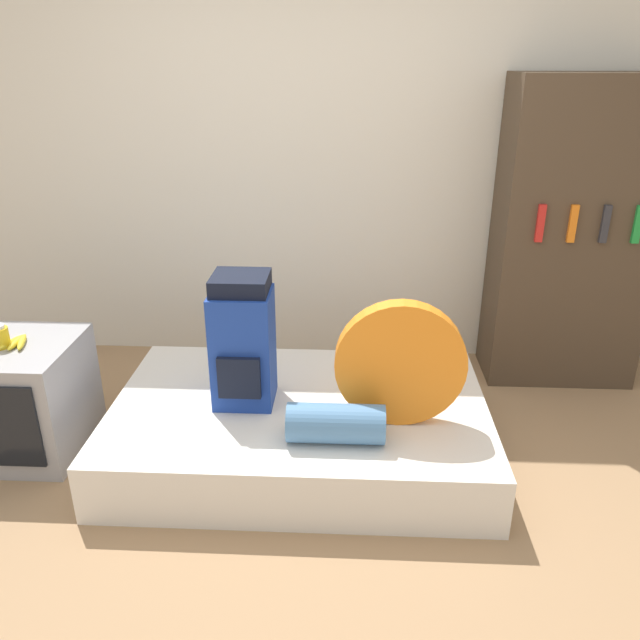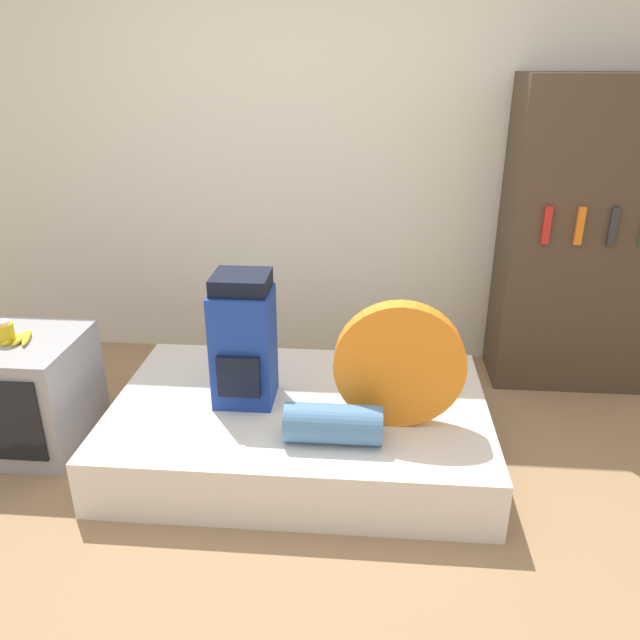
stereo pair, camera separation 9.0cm
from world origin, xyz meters
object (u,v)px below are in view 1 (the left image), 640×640
(backpack, at_px, (243,342))
(sleeping_roll, at_px, (336,423))
(television, at_px, (21,397))
(canister, at_px, (0,337))
(tent_bag, at_px, (400,364))
(bookshelf, at_px, (572,236))

(backpack, relative_size, sleeping_roll, 1.51)
(backpack, bearing_deg, television, -177.81)
(television, distance_m, canister, 0.35)
(tent_bag, xyz_separation_m, sleeping_roll, (-0.29, -0.19, -0.21))
(sleeping_roll, distance_m, bookshelf, 1.95)
(canister, bearing_deg, tent_bag, -2.61)
(backpack, height_order, sleeping_roll, backpack)
(backpack, height_order, tent_bag, backpack)
(tent_bag, distance_m, canister, 1.92)
(canister, bearing_deg, television, 45.80)
(television, xyz_separation_m, canister, (-0.02, -0.02, 0.35))
(backpack, xyz_separation_m, television, (-1.15, -0.04, -0.32))
(sleeping_roll, xyz_separation_m, bookshelf, (1.36, 1.29, 0.53))
(sleeping_roll, bearing_deg, television, 169.55)
(backpack, bearing_deg, sleeping_roll, -36.36)
(sleeping_roll, height_order, bookshelf, bookshelf)
(backpack, distance_m, television, 1.19)
(tent_bag, relative_size, canister, 5.18)
(backpack, xyz_separation_m, tent_bag, (0.75, -0.15, -0.02))
(backpack, bearing_deg, tent_bag, -11.64)
(backpack, height_order, canister, backpack)
(backpack, distance_m, sleeping_roll, 0.62)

